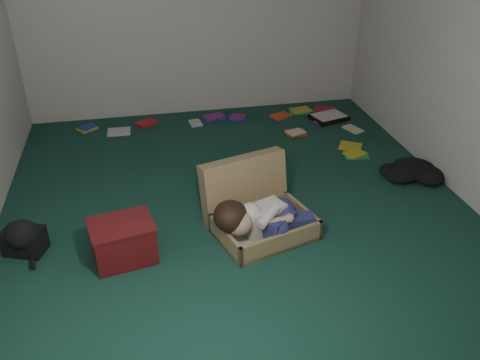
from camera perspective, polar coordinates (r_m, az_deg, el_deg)
name	(u,v)px	position (r m, az deg, el deg)	size (l,w,h in m)	color
floor	(236,206)	(4.45, -0.40, -2.97)	(4.50, 4.50, 0.00)	#164135
wall_back	(196,3)	(6.06, -4.99, 19.23)	(4.50, 4.50, 0.00)	silver
wall_front	(357,235)	(1.94, 13.02, -5.98)	(4.50, 4.50, 0.00)	silver
wall_right	(475,45)	(4.71, 24.89, 13.56)	(4.50, 4.50, 0.00)	silver
suitcase	(256,209)	(4.11, 1.78, -3.30)	(0.92, 0.90, 0.55)	#9A8155
person	(262,218)	(3.93, 2.50, -4.27)	(0.83, 0.41, 0.34)	white
maroon_bin	(123,241)	(3.86, -12.99, -6.72)	(0.52, 0.44, 0.31)	#5C1216
backpack	(24,240)	(4.19, -23.08, -6.20)	(0.36, 0.29, 0.22)	black
clothing_pile	(408,172)	(5.09, 18.36, 0.89)	(0.46, 0.38, 0.15)	black
paper_tray	(329,117)	(6.23, 9.95, 6.97)	(0.48, 0.41, 0.06)	black
book_scatter	(256,125)	(5.96, 1.75, 6.15)	(3.20, 1.52, 0.02)	gold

